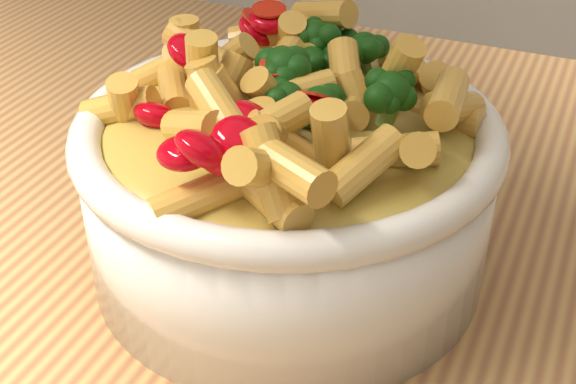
% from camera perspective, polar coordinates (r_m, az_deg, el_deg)
% --- Properties ---
extents(table, '(1.20, 0.80, 0.90)m').
position_cam_1_polar(table, '(0.65, 5.43, -11.14)').
color(table, tan).
rests_on(table, ground).
extents(serving_bowl, '(0.28, 0.28, 0.12)m').
position_cam_1_polar(serving_bowl, '(0.54, 0.00, 0.13)').
color(serving_bowl, white).
rests_on(serving_bowl, table).
extents(pasta_salad, '(0.22, 0.22, 0.05)m').
position_cam_1_polar(pasta_salad, '(0.50, 0.00, 7.24)').
color(pasta_salad, gold).
rests_on(pasta_salad, serving_bowl).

